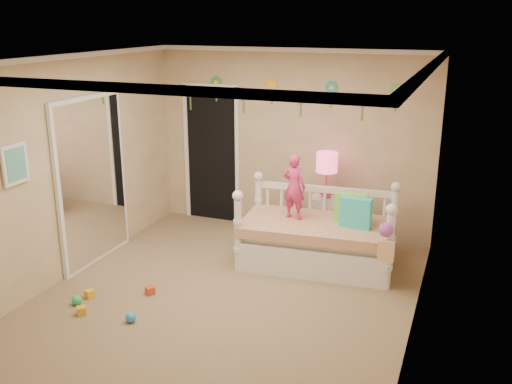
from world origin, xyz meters
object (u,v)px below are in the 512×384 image
at_px(nightstand, 325,221).
at_px(table_lamp, 327,168).
at_px(daybed, 318,226).
at_px(child, 294,187).

xyz_separation_m(nightstand, table_lamp, (0.00, 0.00, 0.74)).
xyz_separation_m(daybed, nightstand, (-0.09, 0.72, -0.18)).
distance_m(daybed, child, 0.57).
relative_size(child, nightstand, 1.25).
height_order(daybed, table_lamp, table_lamp).
bearing_deg(child, daybed, -173.29).
bearing_deg(child, nightstand, -97.96).
height_order(nightstand, table_lamp, table_lamp).
xyz_separation_m(daybed, table_lamp, (-0.09, 0.72, 0.56)).
relative_size(child, table_lamp, 1.32).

